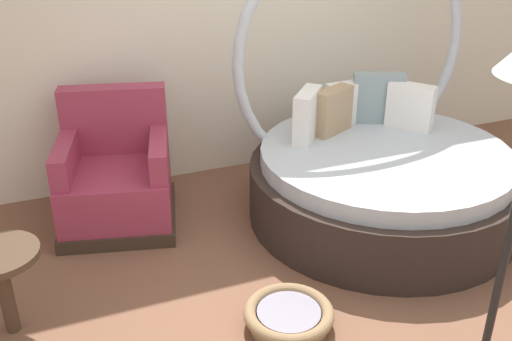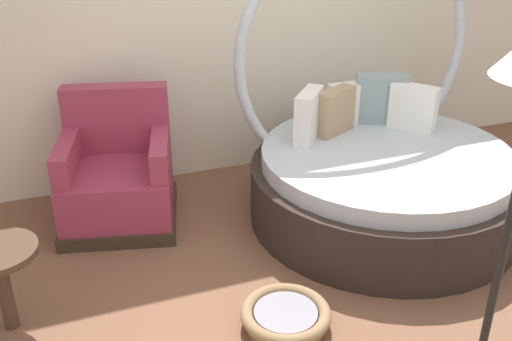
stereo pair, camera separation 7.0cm
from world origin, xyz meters
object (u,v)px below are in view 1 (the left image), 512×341
at_px(round_daybed, 378,165).
at_px(pet_basket, 289,316).
at_px(red_armchair, 117,179).
at_px(side_table, 0,267).

distance_m(round_daybed, pet_basket, 1.52).
relative_size(round_daybed, red_armchair, 2.14).
height_order(red_armchair, side_table, red_armchair).
distance_m(round_daybed, red_armchair, 1.91).
height_order(pet_basket, side_table, side_table).
xyz_separation_m(round_daybed, red_armchair, (-1.81, 0.59, -0.06)).
distance_m(red_armchair, side_table, 1.27).
bearing_deg(side_table, round_daybed, 8.98).
relative_size(round_daybed, pet_basket, 4.06).
height_order(round_daybed, pet_basket, round_daybed).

